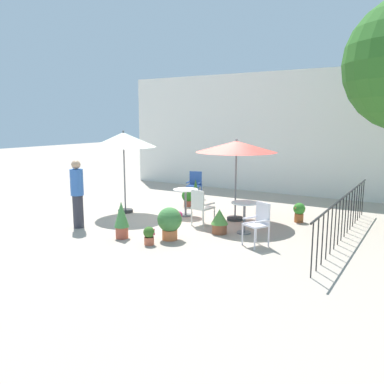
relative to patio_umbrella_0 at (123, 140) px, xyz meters
The scene contains 18 objects.
ground_plane 3.06m from the patio_umbrella_0, 13.04° to the left, with size 60.00×60.00×0.00m, color #B0A08F.
villa_facade 5.89m from the patio_umbrella_0, 68.51° to the left, with size 11.66×0.30×4.42m, color white.
terrace_railing 6.23m from the patio_umbrella_0, ahead, with size 0.03×5.81×1.01m.
patio_umbrella_0 is the anchor object (origin of this frame).
patio_umbrella_1 3.28m from the patio_umbrella_0, 14.47° to the left, with size 2.16×2.16×2.21m.
cafe_table_0 4.23m from the patio_umbrella_0, ahead, with size 0.63×0.63×0.76m.
cafe_table_1 2.42m from the patio_umbrella_0, 17.48° to the left, with size 0.71×0.71×0.77m.
patio_chair_0 3.10m from the patio_umbrella_0, ahead, with size 0.50×0.55×0.94m.
patio_chair_1 4.93m from the patio_umbrella_0, 12.01° to the right, with size 0.59×0.58×0.94m.
patio_chair_2 3.42m from the patio_umbrella_0, 78.27° to the left, with size 0.57×0.58×0.92m.
potted_plant_0 3.15m from the patio_umbrella_0, 51.28° to the right, with size 0.34×0.34×0.86m.
potted_plant_1 3.55m from the patio_umbrella_0, 30.87° to the right, with size 0.56×0.56×0.75m.
potted_plant_2 5.29m from the patio_umbrella_0, 17.64° to the left, with size 0.31×0.31×0.52m.
potted_plant_3 2.71m from the patio_umbrella_0, 55.27° to the left, with size 0.38×0.38×0.53m.
potted_plant_4 3.91m from the patio_umbrella_0, ahead, with size 0.42×0.42×0.60m.
potted_plant_5 2.98m from the patio_umbrella_0, 63.26° to the left, with size 0.27×0.27×0.81m.
potted_plant_6 3.82m from the patio_umbrella_0, 40.68° to the right, with size 0.26×0.25×0.41m.
standing_person 2.29m from the patio_umbrella_0, 86.66° to the right, with size 0.38×0.38×1.72m.
Camera 1 is at (5.54, -9.42, 2.68)m, focal length 37.68 mm.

